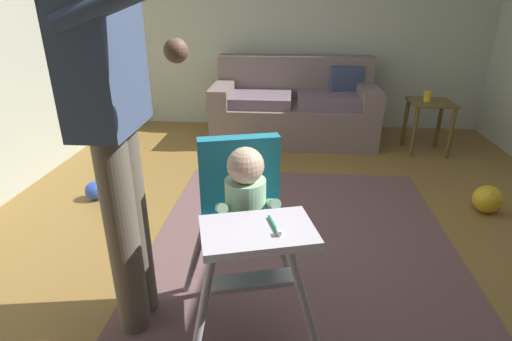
{
  "coord_description": "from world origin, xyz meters",
  "views": [
    {
      "loc": [
        -0.02,
        -2.25,
        1.44
      ],
      "look_at": [
        -0.17,
        -0.64,
        0.74
      ],
      "focal_mm": 28.05,
      "sensor_mm": 36.0,
      "label": 1
    }
  ],
  "objects": [
    {
      "name": "adult_standing",
      "position": [
        -0.72,
        -0.77,
        1.01
      ],
      "size": [
        0.51,
        0.49,
        1.77
      ],
      "rotation": [
        0.0,
        0.0,
        0.02
      ],
      "color": "#6E6353",
      "rests_on": "ground"
    },
    {
      "name": "wall_far",
      "position": [
        0.0,
        2.57,
        1.37
      ],
      "size": [
        5.14,
        0.06,
        2.75
      ],
      "primitive_type": "cube",
      "color": "#B6BDAC",
      "rests_on": "ground"
    },
    {
      "name": "high_chair",
      "position": [
        -0.2,
        -0.76,
        0.62
      ],
      "size": [
        0.74,
        0.83,
        0.91
      ],
      "rotation": [
        0.0,
        0.0,
        -1.3
      ],
      "color": "silver",
      "rests_on": "ground"
    },
    {
      "name": "couch",
      "position": [
        0.01,
        2.06,
        0.33
      ],
      "size": [
        1.73,
        0.86,
        0.86
      ],
      "rotation": [
        0.0,
        0.0,
        -1.57
      ],
      "color": "slate",
      "rests_on": "ground"
    },
    {
      "name": "sippy_cup",
      "position": [
        1.29,
        1.71,
        0.57
      ],
      "size": [
        0.07,
        0.07,
        0.1
      ],
      "primitive_type": "cylinder",
      "color": "gold",
      "rests_on": "side_table"
    },
    {
      "name": "area_rug",
      "position": [
        0.08,
        -0.42,
        0.0
      ],
      "size": [
        1.9,
        2.93,
        0.01
      ],
      "primitive_type": "cube",
      "color": "brown",
      "rests_on": "ground"
    },
    {
      "name": "toy_ball_second",
      "position": [
        -1.51,
        0.4,
        0.07
      ],
      "size": [
        0.15,
        0.15,
        0.15
      ],
      "primitive_type": "sphere",
      "color": "#284CB7",
      "rests_on": "ground"
    },
    {
      "name": "toy_ball",
      "position": [
        1.42,
        0.47,
        0.1
      ],
      "size": [
        0.2,
        0.2,
        0.2
      ],
      "primitive_type": "sphere",
      "color": "gold",
      "rests_on": "ground"
    },
    {
      "name": "side_table",
      "position": [
        1.34,
        1.71,
        0.38
      ],
      "size": [
        0.4,
        0.4,
        0.52
      ],
      "color": "brown",
      "rests_on": "ground"
    },
    {
      "name": "ground",
      "position": [
        0.0,
        0.0,
        -0.05
      ],
      "size": [
        5.94,
        6.69,
        0.1
      ],
      "primitive_type": "cube",
      "color": "olive"
    }
  ]
}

